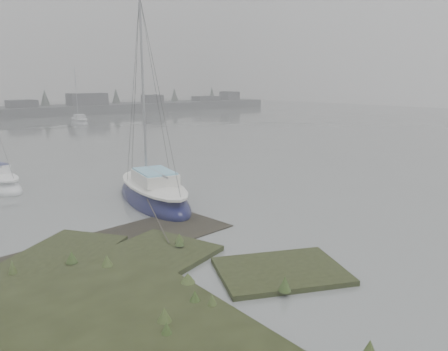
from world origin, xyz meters
TOP-DOWN VIEW (x-y plane):
  - ground at (0.00, 30.00)m, footprint 160.00×160.00m
  - far_shoreline at (26.84, 61.90)m, footprint 60.00×8.00m
  - sailboat_main at (1.50, 8.28)m, footprint 3.48×7.10m
  - sailboat_far_b at (12.54, 45.43)m, footprint 2.60×5.57m

SIDE VIEW (x-z plane):
  - ground at x=0.00m, z-range 0.00..0.00m
  - sailboat_far_b at x=12.54m, z-range -3.54..4.01m
  - sailboat_main at x=1.50m, z-range -4.50..5.09m
  - far_shoreline at x=26.84m, z-range -1.22..2.93m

